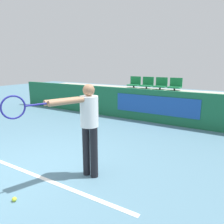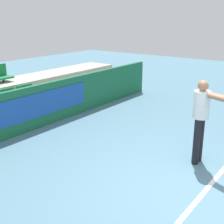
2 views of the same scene
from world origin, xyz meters
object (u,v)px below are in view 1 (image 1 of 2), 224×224
(stadium_chair_0, at_px, (122,97))
(tennis_ball, at_px, (14,199))
(tennis_player, at_px, (86,122))
(stadium_chair_7, at_px, (175,85))
(stadium_chair_1, at_px, (136,98))
(stadium_chair_6, at_px, (161,85))
(stadium_chair_2, at_px, (150,99))
(stadium_chair_3, at_px, (166,100))
(stadium_chair_5, at_px, (147,84))
(stadium_chair_4, at_px, (134,83))

(stadium_chair_0, distance_m, tennis_ball, 6.13)
(tennis_player, bearing_deg, stadium_chair_7, 111.46)
(stadium_chair_0, height_order, tennis_ball, stadium_chair_0)
(stadium_chair_1, distance_m, stadium_chair_6, 1.32)
(stadium_chair_2, bearing_deg, stadium_chair_3, 0.00)
(stadium_chair_1, relative_size, stadium_chair_3, 1.00)
(stadium_chair_0, bearing_deg, stadium_chair_5, 61.62)
(stadium_chair_4, bearing_deg, stadium_chair_5, 0.00)
(stadium_chair_4, height_order, tennis_ball, stadium_chair_4)
(stadium_chair_4, xyz_separation_m, stadium_chair_7, (1.77, 0.00, 0.00))
(stadium_chair_0, relative_size, tennis_ball, 7.39)
(stadium_chair_0, bearing_deg, stadium_chair_6, 42.78)
(stadium_chair_6, height_order, stadium_chair_7, same)
(stadium_chair_2, height_order, stadium_chair_5, stadium_chair_5)
(tennis_ball, bearing_deg, tennis_player, 67.68)
(stadium_chair_4, distance_m, tennis_ball, 7.24)
(stadium_chair_7, xyz_separation_m, tennis_ball, (-0.25, -7.00, -1.06))
(stadium_chair_2, relative_size, stadium_chair_6, 1.00)
(stadium_chair_4, relative_size, stadium_chair_6, 1.00)
(stadium_chair_1, xyz_separation_m, stadium_chair_7, (1.18, 1.09, 0.45))
(stadium_chair_0, height_order, tennis_player, tennis_player)
(stadium_chair_2, distance_m, stadium_chair_7, 1.32)
(stadium_chair_3, distance_m, tennis_ball, 5.94)
(stadium_chair_3, bearing_deg, stadium_chair_5, 137.22)
(stadium_chair_4, height_order, stadium_chair_5, same)
(stadium_chair_3, bearing_deg, stadium_chair_7, 90.00)
(stadium_chair_1, relative_size, stadium_chair_4, 1.00)
(tennis_player, relative_size, tennis_ball, 24.49)
(stadium_chair_6, bearing_deg, stadium_chair_4, 180.00)
(stadium_chair_2, xyz_separation_m, stadium_chair_3, (0.59, 0.00, 0.00))
(stadium_chair_6, relative_size, tennis_ball, 7.39)
(stadium_chair_6, bearing_deg, tennis_player, -82.32)
(stadium_chair_1, xyz_separation_m, stadium_chair_3, (1.18, 0.00, 0.00))
(stadium_chair_6, bearing_deg, stadium_chair_0, -137.22)
(stadium_chair_1, relative_size, stadium_chair_7, 1.00)
(stadium_chair_0, relative_size, stadium_chair_3, 1.00)
(stadium_chair_4, xyz_separation_m, tennis_ball, (1.52, -7.00, -1.06))
(stadium_chair_3, height_order, stadium_chair_4, stadium_chair_4)
(stadium_chair_4, height_order, stadium_chair_7, same)
(stadium_chair_1, bearing_deg, tennis_ball, -81.04)
(stadium_chair_4, bearing_deg, stadium_chair_6, 0.00)
(stadium_chair_4, xyz_separation_m, stadium_chair_6, (1.18, 0.00, 0.00))
(stadium_chair_5, height_order, stadium_chair_6, same)
(stadium_chair_0, bearing_deg, stadium_chair_7, 31.67)
(stadium_chair_4, bearing_deg, stadium_chair_3, -31.67)
(stadium_chair_2, distance_m, stadium_chair_4, 1.67)
(stadium_chair_3, bearing_deg, stadium_chair_4, 148.33)
(stadium_chair_6, bearing_deg, stadium_chair_1, -118.38)
(stadium_chair_2, relative_size, stadium_chair_5, 1.00)
(stadium_chair_6, bearing_deg, stadium_chair_3, -61.62)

